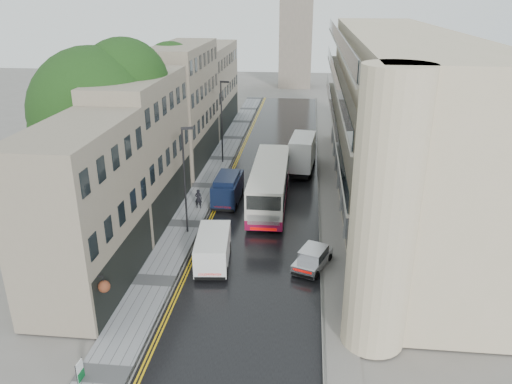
% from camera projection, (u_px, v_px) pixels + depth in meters
% --- Properties ---
extents(road, '(9.00, 85.00, 0.02)m').
position_uv_depth(road, '(269.00, 189.00, 46.00)').
color(road, black).
rests_on(road, ground).
extents(left_sidewalk, '(2.70, 85.00, 0.12)m').
position_uv_depth(left_sidewalk, '(207.00, 186.00, 46.56)').
color(left_sidewalk, gray).
rests_on(left_sidewalk, ground).
extents(right_sidewalk, '(1.80, 85.00, 0.12)m').
position_uv_depth(right_sidewalk, '(328.00, 191.00, 45.46)').
color(right_sidewalk, slate).
rests_on(right_sidewalk, ground).
extents(old_shop_row, '(4.50, 56.00, 12.00)m').
position_uv_depth(old_shop_row, '(172.00, 116.00, 47.00)').
color(old_shop_row, gray).
rests_on(old_shop_row, ground).
extents(modern_block, '(8.00, 40.00, 14.00)m').
position_uv_depth(modern_block, '(393.00, 121.00, 41.01)').
color(modern_block, '#CAB596').
rests_on(modern_block, ground).
extents(tree_near, '(10.56, 10.56, 13.89)m').
position_uv_depth(tree_near, '(98.00, 133.00, 37.72)').
color(tree_near, black).
rests_on(tree_near, ground).
extents(tree_far, '(9.24, 9.24, 12.46)m').
position_uv_depth(tree_far, '(153.00, 107.00, 49.95)').
color(tree_far, black).
rests_on(tree_far, ground).
extents(cream_bus, '(2.91, 12.43, 3.39)m').
position_uv_depth(cream_bus, '(250.00, 199.00, 39.24)').
color(cream_bus, beige).
rests_on(cream_bus, road).
extents(white_lorry, '(2.80, 7.38, 3.79)m').
position_uv_depth(white_lorry, '(291.00, 158.00, 48.51)').
color(white_lorry, white).
rests_on(white_lorry, road).
extents(silver_hatchback, '(2.78, 3.97, 1.37)m').
position_uv_depth(silver_hatchback, '(295.00, 264.00, 31.92)').
color(silver_hatchback, '#B0AFB4').
rests_on(silver_hatchback, road).
extents(white_van, '(2.50, 4.98, 2.18)m').
position_uv_depth(white_van, '(196.00, 262.00, 31.35)').
color(white_van, silver).
rests_on(white_van, road).
extents(navy_van, '(2.15, 5.11, 2.58)m').
position_uv_depth(navy_van, '(213.00, 195.00, 41.23)').
color(navy_van, black).
rests_on(navy_van, road).
extents(pedestrian, '(0.61, 0.41, 1.66)m').
position_uv_depth(pedestrian, '(198.00, 199.00, 41.35)').
color(pedestrian, black).
rests_on(pedestrian, left_sidewalk).
extents(lamp_post_near, '(0.92, 0.48, 8.01)m').
position_uv_depth(lamp_post_near, '(185.00, 182.00, 36.06)').
color(lamp_post_near, black).
rests_on(lamp_post_near, left_sidewalk).
extents(lamp_post_far, '(0.98, 0.42, 8.49)m').
position_uv_depth(lamp_post_far, '(222.00, 123.00, 51.43)').
color(lamp_post_far, black).
rests_on(lamp_post_far, left_sidewalk).
extents(estate_sign, '(0.12, 0.60, 0.99)m').
position_uv_depth(estate_sign, '(80.00, 371.00, 23.03)').
color(estate_sign, silver).
rests_on(estate_sign, left_sidewalk).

